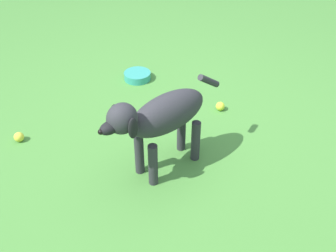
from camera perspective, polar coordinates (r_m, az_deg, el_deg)
ground at (r=2.72m, az=-0.35°, el=-2.05°), size 14.00×14.00×0.00m
dog at (r=2.28m, az=-0.96°, el=1.22°), size 0.30×0.85×0.58m
tennis_ball_0 at (r=2.88m, az=-20.15°, el=-1.45°), size 0.07×0.07×0.07m
tennis_ball_1 at (r=3.02m, az=7.32°, el=2.77°), size 0.07×0.07×0.07m
water_bowl at (r=3.40m, az=-4.31°, el=7.02°), size 0.22×0.22×0.06m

